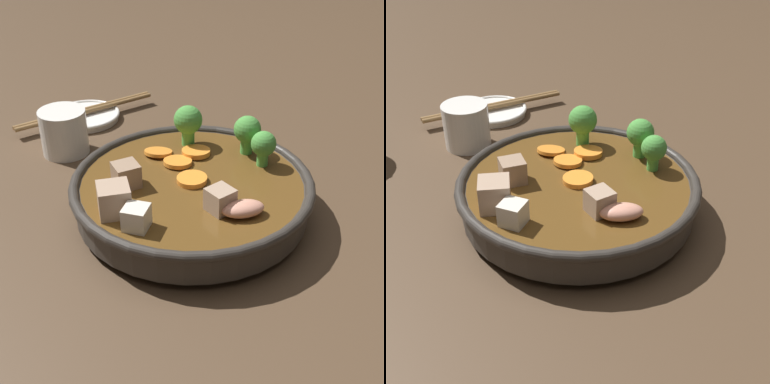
% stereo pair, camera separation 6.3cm
% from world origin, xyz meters
% --- Properties ---
extents(ground_plane, '(3.00, 3.00, 0.00)m').
position_xyz_m(ground_plane, '(0.00, 0.00, 0.00)').
color(ground_plane, '#4C3826').
extents(stirfry_bowl, '(0.29, 0.29, 0.10)m').
position_xyz_m(stirfry_bowl, '(0.00, 0.00, 0.03)').
color(stirfry_bowl, '#38332D').
rests_on(stirfry_bowl, ground_plane).
extents(side_saucer, '(0.11, 0.11, 0.01)m').
position_xyz_m(side_saucer, '(-0.23, 0.21, 0.01)').
color(side_saucer, white).
rests_on(side_saucer, ground_plane).
extents(tea_cup, '(0.07, 0.07, 0.06)m').
position_xyz_m(tea_cup, '(-0.22, 0.11, 0.03)').
color(tea_cup, white).
rests_on(tea_cup, ground_plane).
extents(chopsticks_pair, '(0.17, 0.19, 0.01)m').
position_xyz_m(chopsticks_pair, '(-0.23, 0.21, 0.02)').
color(chopsticks_pair, olive).
rests_on(chopsticks_pair, side_saucer).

